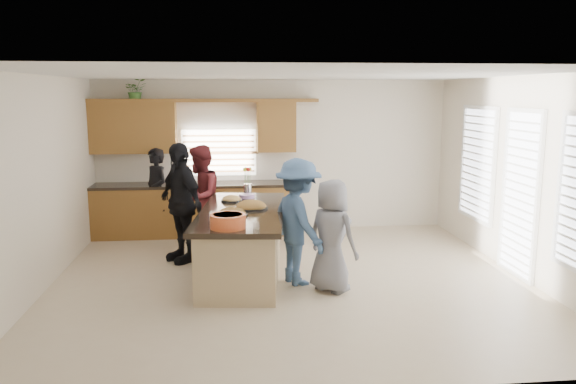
{
  "coord_description": "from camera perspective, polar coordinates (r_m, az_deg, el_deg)",
  "views": [
    {
      "loc": [
        -0.8,
        -7.42,
        2.57
      ],
      "look_at": [
        0.03,
        0.53,
        1.15
      ],
      "focal_mm": 35.0,
      "sensor_mm": 36.0,
      "label": 1
    }
  ],
  "objects": [
    {
      "name": "woman_right_back",
      "position": [
        7.55,
        1.05,
        -3.04
      ],
      "size": [
        1.0,
        1.26,
        1.71
      ],
      "primitive_type": "imported",
      "rotation": [
        0.0,
        0.0,
        1.95
      ],
      "color": "#39567D",
      "rests_on": "ground"
    },
    {
      "name": "room_shell",
      "position": [
        7.49,
        0.2,
        4.95
      ],
      "size": [
        6.52,
        6.02,
        2.81
      ],
      "color": "silver",
      "rests_on": "ground"
    },
    {
      "name": "island",
      "position": [
        8.0,
        -4.63,
        -5.31
      ],
      "size": [
        1.44,
        2.81,
        0.95
      ],
      "rotation": [
        0.0,
        0.0,
        -0.11
      ],
      "color": "tan",
      "rests_on": "ground"
    },
    {
      "name": "salad_bowl",
      "position": [
        6.83,
        -6.13,
        -2.89
      ],
      "size": [
        0.44,
        0.44,
        0.17
      ],
      "color": "#DD5728",
      "rests_on": "island"
    },
    {
      "name": "flower_vase",
      "position": [
        9.07,
        -4.14,
        1.19
      ],
      "size": [
        0.14,
        0.14,
        0.43
      ],
      "color": "silver",
      "rests_on": "island"
    },
    {
      "name": "back_cabinetry",
      "position": [
        10.31,
        -9.58,
        0.68
      ],
      "size": [
        4.08,
        0.66,
        2.46
      ],
      "color": "olive",
      "rests_on": "ground"
    },
    {
      "name": "plate_stack",
      "position": [
        8.77,
        -4.21,
        -0.41
      ],
      "size": [
        0.25,
        0.25,
        0.06
      ],
      "primitive_type": "cylinder",
      "color": "#CC99DF",
      "rests_on": "island"
    },
    {
      "name": "potted_plant",
      "position": [
        10.37,
        -15.22,
        9.94
      ],
      "size": [
        0.46,
        0.43,
        0.41
      ],
      "primitive_type": "imported",
      "rotation": [
        0.0,
        0.0,
        0.34
      ],
      "color": "#40732E",
      "rests_on": "back_cabinetry"
    },
    {
      "name": "woman_left_back",
      "position": [
        10.26,
        -13.23,
        -0.1
      ],
      "size": [
        0.65,
        0.7,
        1.61
      ],
      "primitive_type": "imported",
      "rotation": [
        0.0,
        0.0,
        -0.96
      ],
      "color": "black",
      "rests_on": "ground"
    },
    {
      "name": "platter_back",
      "position": [
        8.51,
        -5.76,
        -0.76
      ],
      "size": [
        0.32,
        0.32,
        0.13
      ],
      "color": "black",
      "rests_on": "island"
    },
    {
      "name": "floor",
      "position": [
        7.89,
        0.19,
        -8.93
      ],
      "size": [
        6.5,
        6.5,
        0.0
      ],
      "primitive_type": "plane",
      "color": "beige",
      "rests_on": "ground"
    },
    {
      "name": "right_wall_glazing",
      "position": [
        8.41,
        22.68,
        0.89
      ],
      "size": [
        0.06,
        4.0,
        2.25
      ],
      "color": "white",
      "rests_on": "ground"
    },
    {
      "name": "platter_mid",
      "position": [
        7.95,
        -3.77,
        -1.51
      ],
      "size": [
        0.47,
        0.47,
        0.19
      ],
      "color": "black",
      "rests_on": "island"
    },
    {
      "name": "platter_front",
      "position": [
        7.51,
        -5.73,
        -2.22
      ],
      "size": [
        0.42,
        0.42,
        0.17
      ],
      "color": "black",
      "rests_on": "island"
    },
    {
      "name": "clear_cup",
      "position": [
        6.76,
        -3.26,
        -3.43
      ],
      "size": [
        0.08,
        0.08,
        0.09
      ],
      "primitive_type": "cylinder",
      "color": "white",
      "rests_on": "island"
    },
    {
      "name": "woman_left_mid",
      "position": [
        9.39,
        -8.9,
        -0.52
      ],
      "size": [
        0.81,
        0.95,
        1.72
      ],
      "primitive_type": "imported",
      "rotation": [
        0.0,
        0.0,
        -1.77
      ],
      "color": "maroon",
      "rests_on": "ground"
    },
    {
      "name": "woman_right_front",
      "position": [
        7.31,
        4.46,
        -4.45
      ],
      "size": [
        0.84,
        0.85,
        1.48
      ],
      "primitive_type": "imported",
      "rotation": [
        0.0,
        0.0,
        2.32
      ],
      "color": "slate",
      "rests_on": "ground"
    },
    {
      "name": "woman_left_front",
      "position": [
        8.7,
        -10.87,
        -1.05
      ],
      "size": [
        0.98,
        1.14,
        1.84
      ],
      "primitive_type": "imported",
      "rotation": [
        0.0,
        0.0,
        -0.97
      ],
      "color": "black",
      "rests_on": "ground"
    }
  ]
}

